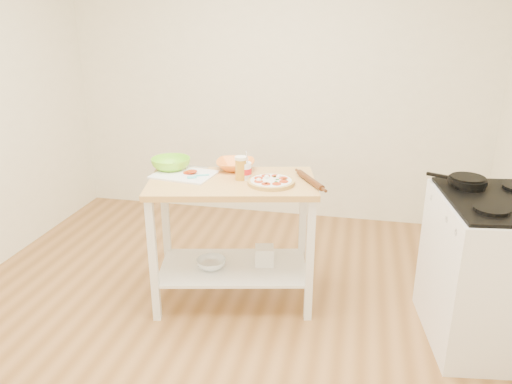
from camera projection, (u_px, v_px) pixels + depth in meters
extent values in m
cube|color=#A36F3C|center=(211.00, 350.00, 3.07)|extent=(4.00, 4.50, 0.02)
cube|color=white|center=(276.00, 79.00, 4.68)|extent=(4.00, 0.02, 2.70)
cube|color=tan|center=(232.00, 183.00, 3.30)|extent=(1.20, 0.82, 0.04)
cube|color=white|center=(233.00, 267.00, 3.52)|extent=(1.11, 0.74, 0.02)
cube|color=white|center=(153.00, 262.00, 3.22)|extent=(0.06, 0.06, 0.86)
cube|color=white|center=(166.00, 229.00, 3.70)|extent=(0.06, 0.06, 0.86)
cube|color=white|center=(310.00, 262.00, 3.22)|extent=(0.06, 0.06, 0.86)
cube|color=white|center=(302.00, 229.00, 3.70)|extent=(0.06, 0.06, 0.86)
cube|color=white|center=(492.00, 273.00, 3.02)|extent=(0.78, 0.88, 0.92)
cube|color=black|center=(505.00, 201.00, 2.86)|extent=(0.74, 0.83, 0.02)
cylinder|color=black|center=(467.00, 181.00, 3.05)|extent=(0.23, 0.23, 0.03)
cube|color=black|center=(438.00, 176.00, 3.15)|extent=(0.14, 0.08, 0.02)
cylinder|color=tan|center=(271.00, 183.00, 3.22)|extent=(0.31, 0.31, 0.02)
cylinder|color=tan|center=(271.00, 181.00, 3.22)|extent=(0.31, 0.31, 0.01)
cylinder|color=white|center=(271.00, 181.00, 3.22)|extent=(0.27, 0.27, 0.01)
cylinder|color=#AF2809|center=(283.00, 178.00, 3.25)|extent=(0.06, 0.06, 0.01)
cylinder|color=#AF2809|center=(276.00, 176.00, 3.29)|extent=(0.06, 0.06, 0.01)
cylinder|color=#AF2809|center=(266.00, 176.00, 3.29)|extent=(0.06, 0.06, 0.01)
cylinder|color=#AF2809|center=(259.00, 178.00, 3.25)|extent=(0.06, 0.06, 0.01)
cylinder|color=#AF2809|center=(259.00, 181.00, 3.19)|extent=(0.06, 0.06, 0.01)
cylinder|color=#AF2809|center=(266.00, 184.00, 3.14)|extent=(0.06, 0.06, 0.01)
cylinder|color=#AF2809|center=(277.00, 184.00, 3.14)|extent=(0.06, 0.06, 0.01)
cylinder|color=#AF2809|center=(284.00, 182.00, 3.19)|extent=(0.06, 0.06, 0.01)
sphere|color=white|center=(279.00, 177.00, 3.27)|extent=(0.04, 0.04, 0.04)
sphere|color=white|center=(267.00, 177.00, 3.26)|extent=(0.04, 0.04, 0.04)
sphere|color=white|center=(259.00, 181.00, 3.20)|extent=(0.04, 0.04, 0.04)
plane|color=#1C5E1F|center=(285.00, 179.00, 3.23)|extent=(0.03, 0.03, 0.00)
plane|color=#1C5E1F|center=(275.00, 177.00, 3.27)|extent=(0.03, 0.03, 0.00)
plane|color=#1C5E1F|center=(266.00, 177.00, 3.25)|extent=(0.04, 0.04, 0.00)
plane|color=#1C5E1F|center=(260.00, 180.00, 3.21)|extent=(0.03, 0.03, 0.00)
plane|color=#1C5E1F|center=(266.00, 183.00, 3.15)|extent=(0.03, 0.03, 0.00)
plane|color=#1C5E1F|center=(276.00, 182.00, 3.18)|extent=(0.04, 0.04, 0.00)
plane|color=#1C5E1F|center=(277.00, 179.00, 3.22)|extent=(0.03, 0.03, 0.00)
cube|color=white|center=(184.00, 175.00, 3.39)|extent=(0.44, 0.35, 0.01)
cube|color=#F4EACC|center=(174.00, 167.00, 3.49)|extent=(0.03, 0.03, 0.02)
cube|color=#F4EACC|center=(178.00, 168.00, 3.47)|extent=(0.03, 0.03, 0.02)
cube|color=#F4EACC|center=(182.00, 168.00, 3.46)|extent=(0.03, 0.03, 0.02)
cube|color=#F4EACC|center=(176.00, 166.00, 3.52)|extent=(0.03, 0.03, 0.02)
cube|color=#F4EACC|center=(180.00, 166.00, 3.50)|extent=(0.03, 0.03, 0.02)
cube|color=#F4EACC|center=(185.00, 167.00, 3.49)|extent=(0.03, 0.03, 0.02)
cylinder|color=#AF2809|center=(188.00, 173.00, 3.40)|extent=(0.07, 0.07, 0.01)
cylinder|color=#AF2809|center=(190.00, 172.00, 3.39)|extent=(0.07, 0.07, 0.01)
cylinder|color=#AF2809|center=(192.00, 171.00, 3.39)|extent=(0.07, 0.07, 0.01)
cube|color=#4ED2D4|center=(192.00, 177.00, 3.31)|extent=(0.07, 0.06, 0.01)
cylinder|color=#4ED2D4|center=(202.00, 175.00, 3.34)|extent=(0.10, 0.05, 0.01)
cube|color=silver|center=(197.00, 167.00, 3.53)|extent=(0.18, 0.04, 0.00)
cube|color=black|center=(179.00, 165.00, 3.56)|extent=(0.10, 0.03, 0.01)
imported|color=orange|center=(235.00, 165.00, 3.51)|extent=(0.31, 0.31, 0.07)
imported|color=#82E226|center=(171.00, 164.00, 3.50)|extent=(0.36, 0.36, 0.09)
cylinder|color=#C18623|center=(241.00, 170.00, 3.29)|extent=(0.07, 0.07, 0.14)
cylinder|color=white|center=(241.00, 158.00, 3.26)|extent=(0.08, 0.08, 0.02)
cylinder|color=white|center=(245.00, 171.00, 3.31)|extent=(0.09, 0.09, 0.11)
cylinder|color=red|center=(245.00, 171.00, 3.31)|extent=(0.09, 0.09, 0.04)
cylinder|color=silver|center=(247.00, 158.00, 3.28)|extent=(0.01, 0.06, 0.11)
cylinder|color=#542B13|center=(310.00, 180.00, 3.23)|extent=(0.21, 0.32, 0.04)
imported|color=silver|center=(211.00, 264.00, 3.48)|extent=(0.22, 0.22, 0.06)
cube|color=white|center=(264.00, 255.00, 3.53)|extent=(0.15, 0.15, 0.13)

